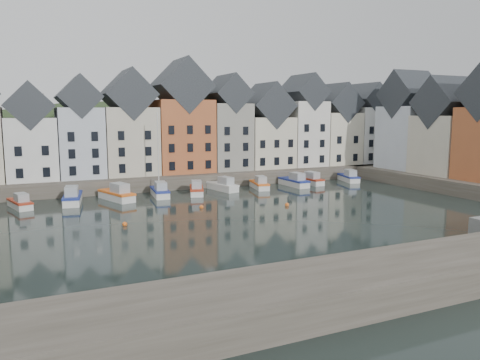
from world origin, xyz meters
TOP-DOWN VIEW (x-y plane):
  - ground at (0.00, 0.00)m, footprint 260.00×260.00m
  - far_quay at (0.00, 30.00)m, footprint 90.00×16.00m
  - right_quay at (37.00, 3.00)m, footprint 14.00×54.00m
  - near_wall at (-10.00, -22.00)m, footprint 50.00×6.00m
  - hillside at (0.02, 56.00)m, footprint 153.60×70.40m
  - far_terrace at (3.21, 28.00)m, footprint 72.37×8.16m
  - right_terrace at (36.00, 8.07)m, footprint 8.30×24.25m
  - mooring_buoys at (-4.00, 5.33)m, footprint 20.50×5.50m
  - boat_a at (-23.60, 17.11)m, footprint 3.03×5.63m
  - boat_b at (-17.65, 17.59)m, footprint 3.05×6.80m
  - boat_c at (-12.16, 17.51)m, footprint 4.00×6.96m
  - boat_d at (-6.34, 18.00)m, footprint 2.52×6.24m
  - boat_e at (-1.24, 17.58)m, footprint 3.47×6.05m
  - boat_f at (3.41, 19.03)m, footprint 3.05×6.22m
  - boat_g at (9.04, 18.33)m, footprint 2.88×5.94m
  - boat_h at (15.08, 18.25)m, footprint 2.17×6.36m
  - boat_i at (18.32, 19.04)m, footprint 2.43×6.12m
  - boat_j at (26.04, 18.99)m, footprint 3.25×6.12m

SIDE VIEW (x-z plane):
  - hillside at x=0.02m, z-range -49.96..14.04m
  - ground at x=0.00m, z-range 0.00..0.00m
  - mooring_buoys at x=-4.00m, z-range -0.10..0.40m
  - boat_a at x=-23.60m, z-range -0.42..1.65m
  - boat_g at x=9.04m, z-range -0.44..1.75m
  - boat_e at x=-1.24m, z-range -0.45..1.77m
  - boat_j at x=26.04m, z-range -0.45..1.79m
  - boat_i at x=18.32m, z-range -0.46..1.83m
  - boat_f at x=3.41m, z-range -0.46..1.83m
  - boat_h at x=15.08m, z-range -0.49..1.93m
  - boat_b at x=-17.65m, z-range -0.51..2.01m
  - boat_d at x=-6.34m, z-range -5.05..6.56m
  - boat_c at x=-12.16m, z-range -0.52..2.04m
  - far_quay at x=0.00m, z-range 0.00..2.00m
  - right_quay at x=37.00m, z-range 0.00..2.00m
  - near_wall at x=-10.00m, z-range 0.00..2.00m
  - far_terrace at x=3.21m, z-range -0.01..17.76m
  - right_terrace at x=36.00m, z-range 0.73..17.10m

